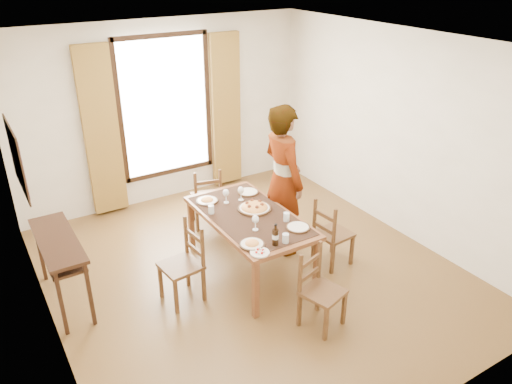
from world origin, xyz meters
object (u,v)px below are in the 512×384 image
dining_table (250,220)px  console_table (58,248)px  man (283,180)px  pasta_platter (254,206)px

dining_table → console_table: bearing=165.0°
man → pasta_platter: 0.54m
dining_table → man: bearing=20.0°
console_table → pasta_platter: size_ratio=3.00×
console_table → pasta_platter: pasta_platter is taller
console_table → man: size_ratio=0.62×
dining_table → pasta_platter: bearing=36.2°
dining_table → pasta_platter: pasta_platter is taller
dining_table → pasta_platter: (0.12, 0.09, 0.12)m
console_table → dining_table: size_ratio=0.71×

